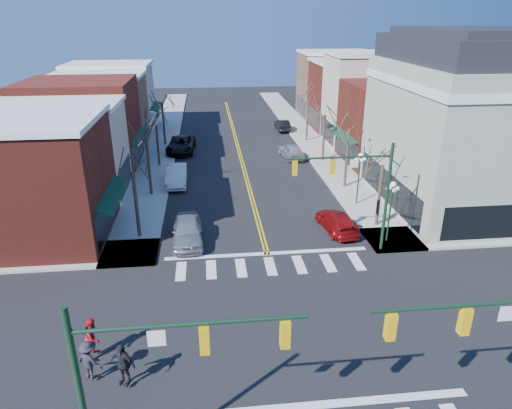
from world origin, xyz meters
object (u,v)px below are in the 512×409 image
object	(u,v)px
car_right_far	(282,125)
victorian_corner	(472,122)
car_left_far	(181,145)
pedestrian_red_b	(93,337)
pedestrian_dark_b	(89,360)
car_left_mid	(176,175)
lamppost_corner	(391,201)
lamppost_midblock	(359,170)
car_right_mid	(291,151)
car_right_near	(337,221)
pedestrian_dark_a	(123,364)
car_left_near	(187,231)

from	to	relation	value
car_right_far	victorian_corner	bearing A→B (deg)	109.17
car_left_far	pedestrian_red_b	world-z (taller)	pedestrian_red_b
car_right_far	pedestrian_dark_b	bearing A→B (deg)	68.70
car_left_mid	lamppost_corner	bearing A→B (deg)	-42.52
lamppost_midblock	car_left_mid	size ratio (longest dim) A/B	0.84
victorian_corner	car_right_mid	xyz separation A→B (m)	(-11.18, 13.89, -5.87)
car_right_near	car_right_mid	size ratio (longest dim) A/B	1.02
car_left_mid	pedestrian_dark_b	bearing A→B (deg)	-96.43
pedestrian_dark_a	car_right_far	bearing A→B (deg)	98.47
car_right_near	pedestrian_red_b	size ratio (longest dim) A/B	2.44
car_right_mid	pedestrian_red_b	distance (m)	32.50
victorian_corner	car_right_near	distance (m)	13.21
car_left_far	pedestrian_dark_a	bearing A→B (deg)	-87.00
pedestrian_red_b	pedestrian_dark_a	world-z (taller)	pedestrian_dark_a
pedestrian_dark_a	victorian_corner	bearing A→B (deg)	61.85
car_left_mid	pedestrian_dark_a	bearing A→B (deg)	-92.95
car_left_near	car_left_mid	bearing A→B (deg)	94.54
car_left_near	car_left_far	distance (m)	21.99
victorian_corner	lamppost_midblock	distance (m)	9.10
car_right_far	car_right_near	bearing A→B (deg)	86.13
pedestrian_dark_b	car_left_near	bearing A→B (deg)	-79.41
car_right_far	pedestrian_red_b	xyz separation A→B (m)	(-15.25, -41.58, 0.40)
victorian_corner	lamppost_corner	size ratio (longest dim) A/B	3.29
victorian_corner	car_left_far	distance (m)	29.36
lamppost_midblock	car_right_far	distance (m)	25.88
lamppost_corner	pedestrian_red_b	world-z (taller)	lamppost_corner
car_left_near	car_left_far	bearing A→B (deg)	91.47
car_right_mid	pedestrian_red_b	xyz separation A→B (m)	(-14.17, -29.25, 0.33)
pedestrian_dark_a	car_left_mid	bearing A→B (deg)	113.85
car_left_mid	lamppost_midblock	bearing A→B (deg)	-24.84
car_left_far	pedestrian_dark_b	size ratio (longest dim) A/B	3.36
car_right_far	pedestrian_red_b	distance (m)	44.29
car_left_mid	car_right_far	world-z (taller)	car_left_mid
car_right_far	pedestrian_dark_a	bearing A→B (deg)	70.59
car_right_mid	pedestrian_dark_b	distance (m)	33.72
victorian_corner	lamppost_corner	world-z (taller)	victorian_corner
car_right_mid	car_right_far	xyz separation A→B (m)	(1.08, 12.33, -0.07)
car_left_near	car_right_far	distance (m)	32.82
car_right_mid	pedestrian_dark_b	size ratio (longest dim) A/B	2.57
victorian_corner	pedestrian_dark_b	world-z (taller)	victorian_corner
victorian_corner	pedestrian_red_b	size ratio (longest dim) A/B	7.40
car_right_near	car_left_far	bearing A→B (deg)	-67.86
pedestrian_dark_a	pedestrian_dark_b	bearing A→B (deg)	-171.65
lamppost_corner	victorian_corner	bearing A→B (deg)	35.86
car_left_mid	pedestrian_dark_b	distance (m)	23.88
car_right_near	car_right_far	xyz separation A→B (m)	(1.03, 30.05, 0.03)
car_right_far	pedestrian_dark_b	size ratio (longest dim) A/B	2.41
car_left_near	car_right_mid	bearing A→B (deg)	58.57
victorian_corner	pedestrian_red_b	distance (m)	30.15
car_left_mid	car_right_near	size ratio (longest dim) A/B	1.09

